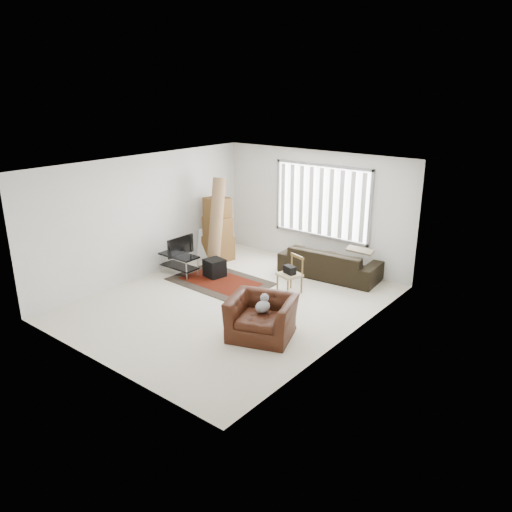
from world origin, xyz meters
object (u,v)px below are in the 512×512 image
(moving_boxes, at_px, (218,231))
(sofa, at_px, (330,258))
(armchair, at_px, (262,314))
(side_chair, at_px, (290,272))
(tv_stand, at_px, (179,260))

(moving_boxes, xyz_separation_m, sofa, (2.75, 0.70, -0.29))
(armchair, bearing_deg, side_chair, 90.70)
(tv_stand, height_order, moving_boxes, moving_boxes)
(tv_stand, xyz_separation_m, armchair, (3.29, -1.17, 0.07))
(side_chair, bearing_deg, tv_stand, -146.91)
(moving_boxes, bearing_deg, tv_stand, -89.48)
(tv_stand, distance_m, sofa, 3.40)
(sofa, bearing_deg, armchair, 94.86)
(sofa, distance_m, side_chair, 1.32)
(tv_stand, height_order, side_chair, side_chair)
(moving_boxes, height_order, armchair, moving_boxes)
(tv_stand, distance_m, side_chair, 2.67)
(moving_boxes, distance_m, armchair, 4.15)
(tv_stand, bearing_deg, sofa, 36.42)
(tv_stand, height_order, sofa, sofa)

